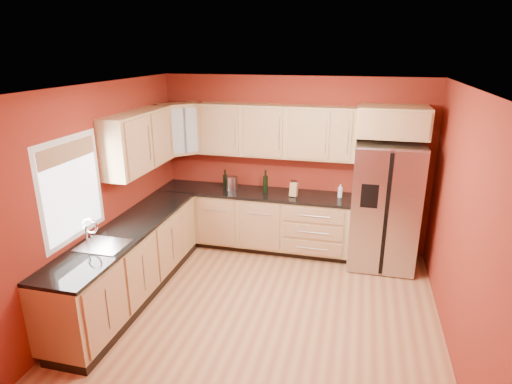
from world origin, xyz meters
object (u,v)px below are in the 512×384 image
knife_block (294,189)px  soap_dispenser (340,191)px  canister_left (230,183)px  wine_bottle_a (265,181)px  refrigerator (384,206)px

knife_block → soap_dispenser: (0.66, 0.11, -0.01)m
canister_left → wine_bottle_a: (0.53, 0.04, 0.06)m
canister_left → knife_block: 0.98m
canister_left → knife_block: size_ratio=1.04×
canister_left → knife_block: (0.98, -0.04, -0.00)m
knife_block → soap_dispenser: 0.67m
knife_block → soap_dispenser: size_ratio=1.08×
canister_left → wine_bottle_a: 0.54m
refrigerator → wine_bottle_a: 1.74m
refrigerator → knife_block: 1.29m
refrigerator → canister_left: bearing=178.6°
soap_dispenser → canister_left: bearing=-177.6°
wine_bottle_a → knife_block: 0.46m
wine_bottle_a → canister_left: bearing=-175.7°
wine_bottle_a → knife_block: bearing=-10.4°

